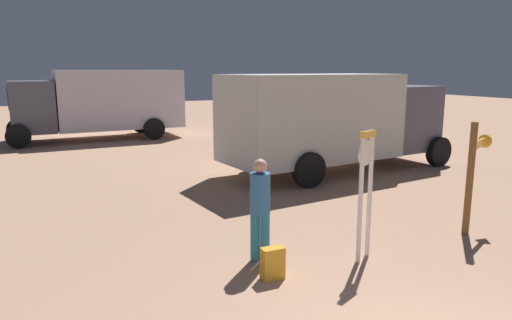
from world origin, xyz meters
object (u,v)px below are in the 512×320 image
box_truck_far (103,101)px  arrow_sign (477,160)px  box_truck_near (332,118)px  standing_clock (365,183)px  person_near_clock (260,205)px  backpack (272,263)px

box_truck_far → arrow_sign: bearing=-71.8°
arrow_sign → box_truck_near: size_ratio=0.28×
arrow_sign → box_truck_near: (0.40, 5.37, 0.25)m
standing_clock → arrow_sign: arrow_sign is taller
person_near_clock → backpack: person_near_clock is taller
standing_clock → person_near_clock: bearing=159.2°
arrow_sign → person_near_clock: arrow_sign is taller
person_near_clock → box_truck_far: (-0.61, 14.61, 0.70)m
backpack → box_truck_near: (4.76, 5.75, 1.33)m
person_near_clock → backpack: 0.93m
person_near_clock → box_truck_near: (4.67, 5.12, 0.65)m
backpack → standing_clock: bearing=1.8°
standing_clock → box_truck_near: size_ratio=0.28×
arrow_sign → box_truck_near: bearing=85.7°
arrow_sign → person_near_clock: 4.29m
backpack → box_truck_far: bearing=91.9°
standing_clock → person_near_clock: 1.65m
box_truck_near → backpack: bearing=-129.7°
box_truck_far → backpack: bearing=-88.1°
standing_clock → person_near_clock: standing_clock is taller
standing_clock → box_truck_far: box_truck_far is taller
person_near_clock → box_truck_far: bearing=92.4°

